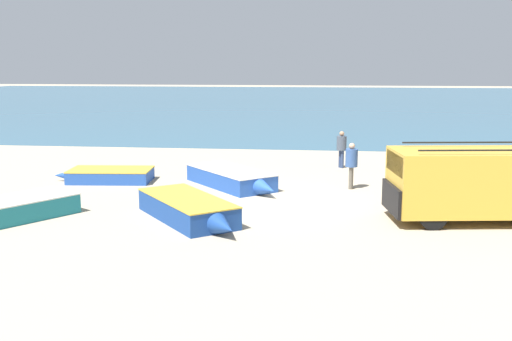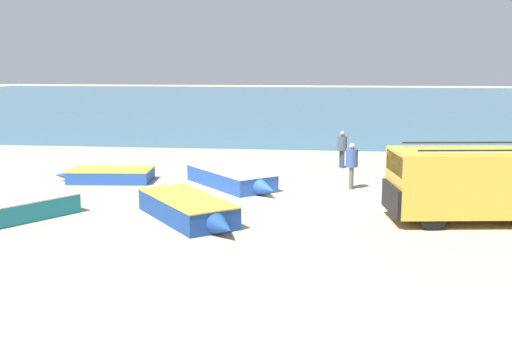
% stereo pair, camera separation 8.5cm
% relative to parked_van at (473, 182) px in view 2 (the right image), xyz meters
% --- Properties ---
extents(ground_plane, '(200.00, 200.00, 0.00)m').
position_rel_parked_van_xyz_m(ground_plane, '(-5.64, 1.69, -1.17)').
color(ground_plane, tan).
extents(sea_water, '(120.00, 80.00, 0.01)m').
position_rel_parked_van_xyz_m(sea_water, '(-5.64, 53.69, -1.16)').
color(sea_water, '#33607A').
rests_on(sea_water, ground_plane).
extents(parked_van, '(5.06, 2.74, 2.24)m').
position_rel_parked_van_xyz_m(parked_van, '(0.00, 0.00, 0.00)').
color(parked_van, gold).
rests_on(parked_van, ground_plane).
extents(fishing_rowboat_0, '(3.12, 3.75, 0.61)m').
position_rel_parked_van_xyz_m(fishing_rowboat_0, '(-13.43, -1.29, -0.86)').
color(fishing_rowboat_0, '#1E757F').
rests_on(fishing_rowboat_0, ground_plane).
extents(fishing_rowboat_1, '(1.91, 5.16, 0.51)m').
position_rel_parked_van_xyz_m(fishing_rowboat_1, '(2.44, 5.62, -0.91)').
color(fishing_rowboat_1, '#234CA3').
rests_on(fishing_rowboat_1, ground_plane).
extents(fishing_rowboat_2, '(3.97, 4.37, 0.64)m').
position_rel_parked_van_xyz_m(fishing_rowboat_2, '(-7.74, 4.05, -0.85)').
color(fishing_rowboat_2, '#234CA3').
rests_on(fishing_rowboat_2, ground_plane).
extents(fishing_rowboat_3, '(3.74, 4.38, 0.67)m').
position_rel_parked_van_xyz_m(fishing_rowboat_3, '(-8.26, -0.90, -0.83)').
color(fishing_rowboat_3, navy).
rests_on(fishing_rowboat_3, ground_plane).
extents(fishing_rowboat_4, '(3.89, 1.94, 0.50)m').
position_rel_parked_van_xyz_m(fishing_rowboat_4, '(-12.71, 4.46, -0.92)').
color(fishing_rowboat_4, '#234CA3').
rests_on(fishing_rowboat_4, ground_plane).
extents(fisherman_0, '(0.43, 0.43, 1.62)m').
position_rel_parked_van_xyz_m(fisherman_0, '(-3.59, 8.60, -0.19)').
color(fisherman_0, navy).
rests_on(fisherman_0, ground_plane).
extents(fisherman_1, '(0.45, 0.45, 1.70)m').
position_rel_parked_van_xyz_m(fisherman_1, '(-3.34, 4.18, -0.15)').
color(fisherman_1, '#5B564C').
rests_on(fisherman_1, ground_plane).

